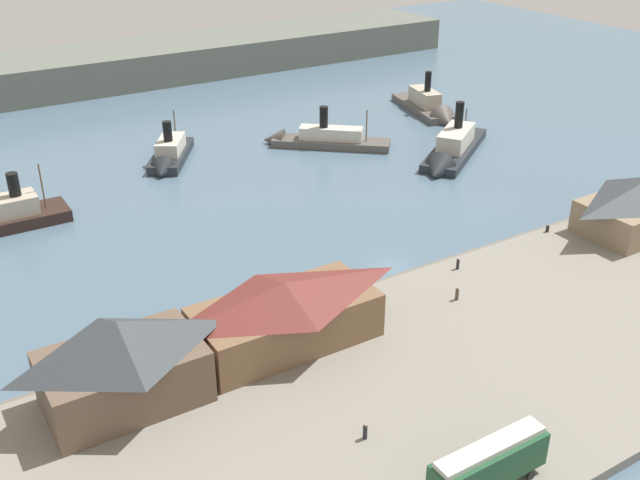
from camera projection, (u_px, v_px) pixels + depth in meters
ground_plane at (391, 267)px, 96.78m from camera, size 320.00×320.00×0.00m
quay_promenade at (513, 346)px, 79.83m from camera, size 110.00×36.00×1.20m
seawall_edge at (408, 275)px, 93.82m from camera, size 110.00×0.80×1.00m
ferry_shed_west_terminal at (122, 361)px, 68.70m from camera, size 14.97×9.71×8.94m
ferry_shed_central_terminal at (285, 313)px, 77.79m from camera, size 19.87×9.43×7.31m
street_tram at (489, 463)px, 59.63m from camera, size 10.90×2.77×4.59m
pedestrian_standing_center at (458, 264)px, 93.56m from camera, size 0.39×0.39×1.57m
pedestrian_near_west_shed at (365, 432)px, 65.71m from camera, size 0.41×0.41×1.66m
pedestrian_near_east_shed at (457, 294)px, 86.88m from camera, size 0.42×0.42×1.70m
mooring_post_center_east at (547, 229)px, 103.25m from camera, size 0.44×0.44×0.90m
mooring_post_center_west at (371, 289)px, 88.53m from camera, size 0.44×0.44×0.90m
ferry_moored_east at (1, 218)px, 106.62m from camera, size 16.30×6.44×10.55m
ferry_departing_north at (317, 139)px, 138.14m from camera, size 21.22×19.05×9.20m
ferry_outer_harbor at (169, 156)px, 129.81m from camera, size 13.66×17.28×9.29m
ferry_moored_west at (451, 151)px, 131.66m from camera, size 24.89×19.80×11.50m
ferry_approaching_west at (430, 108)px, 155.52m from camera, size 11.08×22.61×10.94m
far_headland at (118, 65)px, 178.39m from camera, size 180.00×24.00×8.00m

